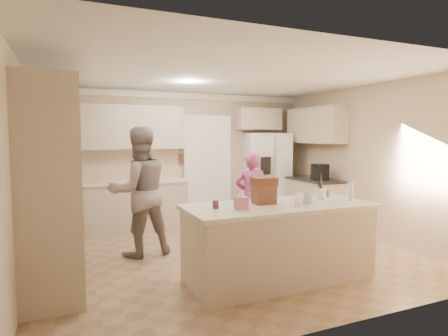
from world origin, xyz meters
name	(u,v)px	position (x,y,z in m)	size (l,w,h in m)	color
floor	(227,255)	(0.00, 0.00, -0.01)	(5.20, 4.60, 0.02)	#977D5E
ceiling	(227,74)	(0.00, 0.00, 2.61)	(5.20, 4.60, 0.02)	white
wall_back	(181,158)	(0.00, 2.31, 1.30)	(5.20, 0.02, 2.60)	beige
wall_front	(333,187)	(0.00, -2.31, 1.30)	(5.20, 0.02, 2.60)	beige
wall_left	(22,174)	(-2.61, 0.00, 1.30)	(0.02, 4.60, 2.60)	beige
wall_right	(367,162)	(2.61, 0.00, 1.30)	(0.02, 4.60, 2.60)	beige
crown_back	(181,96)	(0.00, 2.26, 2.53)	(5.20, 0.08, 0.12)	white
pantry_bank	(52,181)	(-2.30, 0.20, 1.18)	(0.60, 2.60, 2.35)	#C2B09C
back_base_cab	(126,207)	(-1.15, 2.00, 0.44)	(2.20, 0.60, 0.88)	#C2B09C
back_countertop	(125,182)	(-1.15, 1.99, 0.90)	(2.24, 0.63, 0.04)	beige
back_upper_cab	(123,127)	(-1.15, 2.12, 1.90)	(2.20, 0.35, 0.80)	#C2B09C
doorway_opening	(207,170)	(0.55, 2.28, 1.05)	(0.90, 0.06, 2.10)	black
doorway_casing	(208,170)	(0.55, 2.24, 1.05)	(1.02, 0.03, 2.22)	white
wall_frame_upper	(183,146)	(0.02, 2.27, 1.55)	(0.15, 0.02, 0.20)	brown
wall_frame_lower	(183,159)	(0.02, 2.27, 1.28)	(0.15, 0.02, 0.20)	brown
refrigerator	(266,176)	(1.77, 1.98, 0.90)	(0.90, 0.70, 1.80)	white
fridge_seam	(275,177)	(1.77, 1.63, 0.90)	(0.01, 0.02, 1.78)	gray
fridge_dispenser	(266,166)	(1.55, 1.62, 1.15)	(0.22, 0.03, 0.35)	black
fridge_handle_l	(273,170)	(1.72, 1.61, 1.05)	(0.02, 0.02, 0.85)	silver
fridge_handle_r	(277,170)	(1.82, 1.61, 1.05)	(0.02, 0.02, 0.85)	silver
over_fridge_cab	(258,119)	(1.65, 2.12, 2.10)	(0.95, 0.35, 0.45)	#C2B09C
right_base_cab	(315,203)	(2.30, 1.00, 0.44)	(0.60, 1.20, 0.88)	#C2B09C
right_countertop	(315,180)	(2.29, 1.00, 0.90)	(0.63, 1.24, 0.04)	#2D2B28
right_upper_cab	(315,125)	(2.43, 1.20, 1.95)	(0.35, 1.50, 0.70)	#C2B09C
coffee_maker	(320,172)	(2.25, 0.80, 1.07)	(0.22, 0.28, 0.30)	black
island_base	(278,244)	(0.20, -1.10, 0.44)	(2.20, 0.90, 0.88)	#C2B09C
island_top	(279,206)	(0.20, -1.10, 0.90)	(2.28, 0.96, 0.05)	beige
utensil_crock	(321,194)	(0.85, -1.05, 1.00)	(0.13, 0.13, 0.15)	white
tissue_box	(241,203)	(-0.35, -1.20, 1.00)	(0.13, 0.13, 0.14)	#C37183
tissue_plume	(241,193)	(-0.35, -1.20, 1.10)	(0.08, 0.08, 0.08)	white
dollhouse_body	(264,195)	(0.05, -1.00, 1.04)	(0.26, 0.18, 0.22)	brown
dollhouse_roof	(264,182)	(0.05, -1.00, 1.20)	(0.28, 0.20, 0.10)	#592D1E
jam_jar	(216,205)	(-0.60, -1.05, 0.97)	(0.07, 0.07, 0.09)	#59263F
greeting_card_a	(299,199)	(0.35, -1.30, 1.01)	(0.12, 0.01, 0.16)	white
greeting_card_b	(307,198)	(0.50, -1.25, 1.01)	(0.12, 0.01, 0.16)	silver
water_bottle	(350,191)	(1.15, -1.25, 1.04)	(0.07, 0.07, 0.24)	silver
shaker_salt	(323,194)	(1.02, -0.88, 0.97)	(0.05, 0.05, 0.09)	teal
shaker_pepper	(327,193)	(1.09, -0.88, 0.97)	(0.05, 0.05, 0.09)	teal
teen_boy	(139,191)	(-1.17, 0.50, 0.94)	(0.91, 0.71, 1.88)	gray
teen_girl	(252,197)	(0.64, 0.47, 0.74)	(0.54, 0.36, 1.49)	#B13A71
fridge_magnets	(275,177)	(1.77, 1.62, 0.90)	(0.76, 0.02, 1.44)	tan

